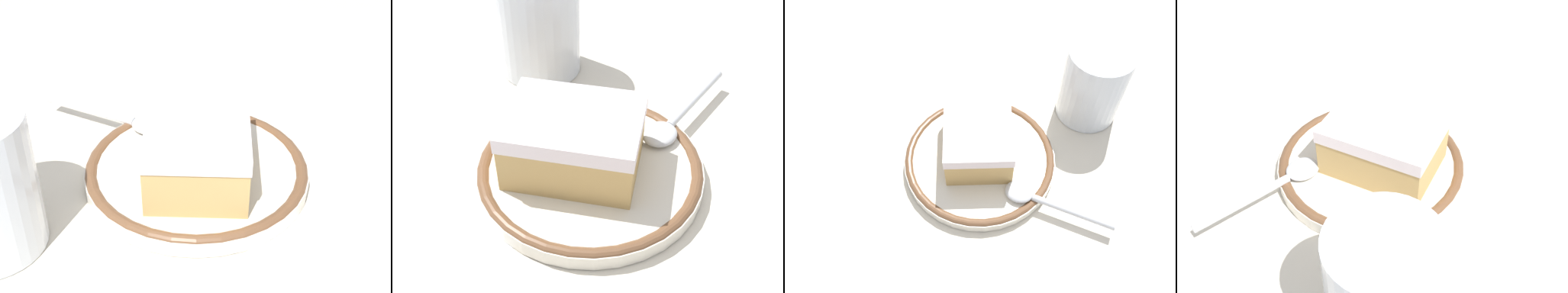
% 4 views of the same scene
% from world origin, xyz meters
% --- Properties ---
extents(ground_plane, '(2.40, 2.40, 0.00)m').
position_xyz_m(ground_plane, '(0.00, 0.00, 0.00)').
color(ground_plane, '#B7B2A8').
extents(placemat, '(0.53, 0.39, 0.00)m').
position_xyz_m(placemat, '(0.00, 0.00, 0.00)').
color(placemat, beige).
rests_on(placemat, ground_plane).
extents(plate, '(0.18, 0.18, 0.02)m').
position_xyz_m(plate, '(0.00, -0.02, 0.01)').
color(plate, silver).
rests_on(plate, placemat).
extents(cake_slice, '(0.12, 0.11, 0.05)m').
position_xyz_m(cake_slice, '(0.01, -0.01, 0.04)').
color(cake_slice, tan).
rests_on(cake_slice, plate).
extents(spoon, '(0.03, 0.13, 0.01)m').
position_xyz_m(spoon, '(-0.03, -0.10, 0.02)').
color(spoon, silver).
rests_on(spoon, plate).
extents(cup, '(0.08, 0.08, 0.10)m').
position_xyz_m(cup, '(0.12, -0.12, 0.05)').
color(cup, silver).
rests_on(cup, placemat).
extents(napkin, '(0.17, 0.16, 0.00)m').
position_xyz_m(napkin, '(0.09, 0.11, 0.00)').
color(napkin, white).
rests_on(napkin, placemat).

